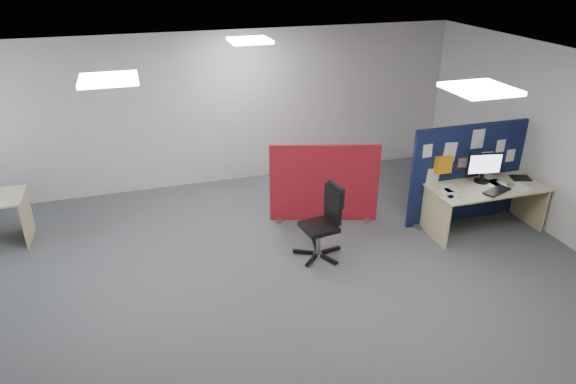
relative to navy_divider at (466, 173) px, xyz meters
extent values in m
plane|color=#55585D|center=(-3.46, -0.90, -0.79)|extent=(9.00, 9.00, 0.00)
cube|color=white|center=(-3.46, -0.90, 1.91)|extent=(9.00, 7.00, 0.02)
cube|color=silver|center=(-3.46, 2.60, 0.56)|extent=(9.00, 0.02, 2.70)
cube|color=silver|center=(1.04, -0.90, 0.56)|extent=(0.02, 7.00, 2.70)
cube|color=white|center=(-1.46, -1.90, 1.88)|extent=(0.60, 0.60, 0.04)
cube|color=white|center=(-4.96, -0.40, 1.88)|extent=(0.60, 0.60, 0.04)
cube|color=white|center=(-2.96, 1.60, 1.88)|extent=(0.60, 0.60, 0.04)
cube|color=#10143C|center=(0.02, 0.00, 0.00)|extent=(1.91, 0.06, 1.57)
cube|color=#939398|center=(-0.79, 0.00, -0.77)|extent=(0.08, 0.30, 0.04)
cube|color=#939398|center=(0.82, 0.00, -0.77)|extent=(0.08, 0.30, 0.04)
cube|color=white|center=(-0.74, -0.03, 0.46)|extent=(0.15, 0.01, 0.20)
cube|color=white|center=(-0.36, -0.03, 0.40)|extent=(0.21, 0.01, 0.30)
cube|color=white|center=(0.09, -0.03, 0.56)|extent=(0.21, 0.01, 0.30)
cube|color=white|center=(0.53, -0.03, 0.40)|extent=(0.15, 0.01, 0.20)
cube|color=white|center=(-0.60, -0.03, 0.01)|extent=(0.21, 0.01, 0.30)
cube|color=white|center=(0.32, -0.03, 0.03)|extent=(0.21, 0.01, 0.30)
cube|color=white|center=(0.75, -0.03, 0.22)|extent=(0.15, 0.01, 0.20)
cube|color=white|center=(-0.14, -0.03, -0.28)|extent=(0.21, 0.01, 0.30)
cube|color=white|center=(0.30, -0.03, 0.18)|extent=(0.21, 0.01, 0.30)
cube|color=gold|center=(-0.08, -0.03, 0.21)|extent=(0.24, 0.01, 0.18)
cube|color=orange|center=(-0.47, -0.08, 0.23)|extent=(0.25, 0.10, 0.25)
cube|color=#C6B77F|center=(0.12, -0.40, -0.08)|extent=(1.73, 0.77, 0.03)
cube|color=#C6B77F|center=(-0.72, -0.40, -0.44)|extent=(0.03, 0.71, 0.70)
cube|color=#C6B77F|center=(0.95, -0.40, -0.44)|extent=(0.03, 0.71, 0.70)
cube|color=#C6B77F|center=(0.12, -0.04, -0.24)|extent=(1.55, 0.02, 0.30)
cylinder|color=black|center=(0.12, -0.23, -0.05)|extent=(0.22, 0.22, 0.02)
cube|color=black|center=(0.12, -0.23, 0.01)|extent=(0.05, 0.04, 0.11)
cube|color=black|center=(0.12, -0.23, 0.23)|extent=(0.52, 0.13, 0.33)
cube|color=silver|center=(0.12, -0.25, 0.23)|extent=(0.48, 0.09, 0.29)
cube|color=black|center=(0.12, -0.59, -0.05)|extent=(0.48, 0.32, 0.02)
cube|color=#939398|center=(0.44, -0.49, -0.05)|extent=(0.11, 0.08, 0.03)
cube|color=black|center=(0.78, -0.30, -0.05)|extent=(0.33, 0.30, 0.01)
cube|color=maroon|center=(-2.08, 0.62, -0.16)|extent=(1.63, 0.54, 1.26)
cube|color=#939398|center=(-2.78, 0.62, -0.77)|extent=(0.08, 0.30, 0.04)
cube|color=#939398|center=(-1.39, 0.62, -0.77)|extent=(0.08, 0.30, 0.04)
cube|color=#C6B77F|center=(-6.45, 1.35, -0.44)|extent=(0.03, 0.66, 0.70)
cube|color=black|center=(-2.32, -0.33, -0.75)|extent=(0.29, 0.09, 0.04)
cube|color=black|center=(-2.49, -0.16, -0.75)|extent=(0.09, 0.29, 0.04)
cube|color=black|center=(-2.72, -0.27, -0.75)|extent=(0.28, 0.17, 0.04)
cube|color=black|center=(-2.68, -0.51, -0.75)|extent=(0.24, 0.24, 0.04)
cube|color=black|center=(-2.43, -0.55, -0.75)|extent=(0.17, 0.28, 0.04)
cylinder|color=#939398|center=(-2.53, -0.36, -0.55)|extent=(0.06, 0.06, 0.40)
cube|color=black|center=(-2.53, -0.36, -0.33)|extent=(0.50, 0.50, 0.07)
cube|color=black|center=(-2.32, -0.33, -0.02)|extent=(0.11, 0.41, 0.48)
cube|color=black|center=(-2.28, -0.33, 0.12)|extent=(0.11, 0.37, 0.29)
cube|color=white|center=(-0.57, -0.43, -0.06)|extent=(0.26, 0.33, 0.00)
cube|color=white|center=(-0.45, -0.28, -0.06)|extent=(0.24, 0.32, 0.00)
cube|color=white|center=(0.57, -0.56, -0.06)|extent=(0.23, 0.32, 0.00)
cube|color=white|center=(-0.66, -0.65, -0.06)|extent=(0.22, 0.31, 0.00)
cube|color=white|center=(0.33, -0.13, -0.06)|extent=(0.22, 0.31, 0.00)
cube|color=white|center=(0.24, -0.41, -0.06)|extent=(0.21, 0.30, 0.00)
cube|color=white|center=(0.32, -0.35, -0.06)|extent=(0.23, 0.32, 0.00)
camera|label=1|loc=(-4.74, -6.10, 3.14)|focal=32.00mm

